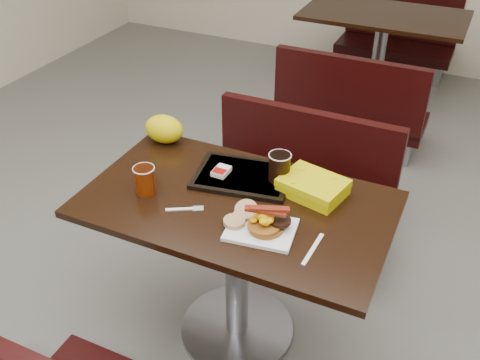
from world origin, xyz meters
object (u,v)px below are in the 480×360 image
at_px(platter, 261,230).
at_px(fork, 179,209).
at_px(bench_near_n, 293,189).
at_px(coffee_cup_near, 145,180).
at_px(hashbrown_sleeve_left, 221,171).
at_px(paper_bag, 164,129).
at_px(clamshell, 313,187).
at_px(pancake_stack, 266,226).
at_px(coffee_cup_far, 279,167).
at_px(table_far, 378,61).
at_px(knife, 313,249).
at_px(table_near, 237,272).
at_px(bench_far_s, 354,98).
at_px(tray, 243,176).
at_px(bench_far_n, 396,35).

xyz_separation_m(platter, fork, (-0.33, -0.01, -0.01)).
relative_size(bench_near_n, coffee_cup_near, 8.79).
xyz_separation_m(hashbrown_sleeve_left, paper_bag, (-0.37, 0.16, 0.03)).
bearing_deg(bench_near_n, coffee_cup_near, -113.98).
bearing_deg(clamshell, pancake_stack, -91.28).
distance_m(coffee_cup_far, paper_bag, 0.61).
height_order(table_far, knife, knife).
height_order(table_near, paper_bag, paper_bag).
xyz_separation_m(coffee_cup_near, knife, (0.71, -0.05, -0.05)).
bearing_deg(coffee_cup_near, coffee_cup_far, 31.39).
height_order(bench_far_s, hashbrown_sleeve_left, hashbrown_sleeve_left).
height_order(platter, paper_bag, paper_bag).
relative_size(table_near, bench_far_s, 1.20).
bearing_deg(clamshell, paper_bag, -175.48).
bearing_deg(bench_far_s, pancake_stack, -85.03).
bearing_deg(bench_near_n, coffee_cup_far, -78.62).
relative_size(bench_near_n, fork, 6.91).
relative_size(table_near, coffee_cup_far, 10.16).
relative_size(bench_far_s, fork, 6.91).
distance_m(table_far, coffee_cup_far, 2.46).
height_order(table_near, hashbrown_sleeve_left, hashbrown_sleeve_left).
distance_m(table_far, knife, 2.79).
bearing_deg(bench_near_n, tray, -94.63).
height_order(coffee_cup_near, paper_bag, paper_bag).
bearing_deg(pancake_stack, bench_far_n, 92.94).
relative_size(table_far, tray, 3.07).
bearing_deg(bench_far_s, coffee_cup_far, -86.54).
bearing_deg(coffee_cup_far, fork, -130.66).
bearing_deg(platter, coffee_cup_far, 91.96).
bearing_deg(hashbrown_sleeve_left, fork, -98.32).
distance_m(bench_near_n, coffee_cup_far, 0.70).
relative_size(bench_near_n, clamshell, 4.07).
bearing_deg(platter, table_far, 85.41).
relative_size(platter, fork, 1.69).
distance_m(bench_far_s, pancake_stack, 2.08).
distance_m(bench_far_n, fork, 3.47).
xyz_separation_m(table_near, fork, (-0.18, -0.14, 0.38)).
height_order(platter, tray, tray).
height_order(fork, knife, same).
height_order(bench_far_n, pancake_stack, pancake_stack).
bearing_deg(knife, bench_far_s, -167.12).
bearing_deg(clamshell, bench_far_s, 111.13).
height_order(bench_far_n, knife, knife).
bearing_deg(paper_bag, bench_far_s, 72.95).
height_order(platter, hashbrown_sleeve_left, hashbrown_sleeve_left).
bearing_deg(platter, bench_far_s, 86.55).
bearing_deg(coffee_cup_near, table_far, 82.53).
bearing_deg(fork, pancake_stack, -26.75).
distance_m(platter, pancake_stack, 0.03).
relative_size(fork, hashbrown_sleeve_left, 1.81).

